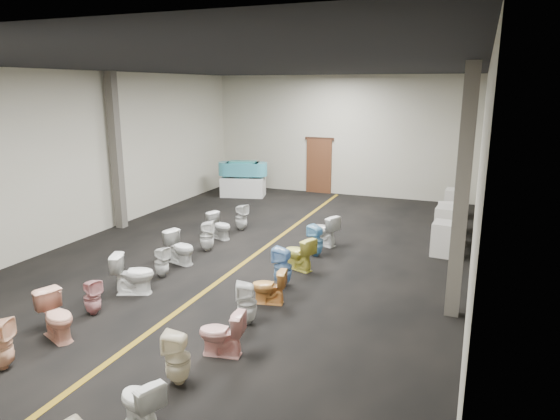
# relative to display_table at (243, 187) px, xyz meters

# --- Properties ---
(floor) EXTENTS (16.00, 16.00, 0.00)m
(floor) POSITION_rel_display_table_xyz_m (3.27, -6.22, -0.36)
(floor) COLOR black
(floor) RESTS_ON ground
(ceiling) EXTENTS (16.00, 16.00, 0.00)m
(ceiling) POSITION_rel_display_table_xyz_m (3.27, -6.22, 4.14)
(ceiling) COLOR black
(ceiling) RESTS_ON ground
(wall_back) EXTENTS (10.00, 0.00, 10.00)m
(wall_back) POSITION_rel_display_table_xyz_m (3.27, 1.78, 1.89)
(wall_back) COLOR #B8B39D
(wall_back) RESTS_ON ground
(wall_left) EXTENTS (0.00, 16.00, 16.00)m
(wall_left) POSITION_rel_display_table_xyz_m (-1.73, -6.22, 1.89)
(wall_left) COLOR #B8B39D
(wall_left) RESTS_ON ground
(wall_right) EXTENTS (0.00, 16.00, 16.00)m
(wall_right) POSITION_rel_display_table_xyz_m (8.27, -6.22, 1.89)
(wall_right) COLOR #B8B39D
(wall_right) RESTS_ON ground
(aisle_stripe) EXTENTS (0.12, 15.60, 0.01)m
(aisle_stripe) POSITION_rel_display_table_xyz_m (3.27, -6.22, -0.36)
(aisle_stripe) COLOR #836213
(aisle_stripe) RESTS_ON floor
(back_door) EXTENTS (1.00, 0.10, 2.10)m
(back_door) POSITION_rel_display_table_xyz_m (2.47, 1.72, 0.69)
(back_door) COLOR #562D19
(back_door) RESTS_ON floor
(door_frame) EXTENTS (1.15, 0.08, 0.10)m
(door_frame) POSITION_rel_display_table_xyz_m (2.47, 1.73, 1.76)
(door_frame) COLOR #331C11
(door_frame) RESTS_ON back_door
(column_left) EXTENTS (0.25, 0.25, 4.50)m
(column_left) POSITION_rel_display_table_xyz_m (-1.48, -5.22, 1.89)
(column_left) COLOR #59544C
(column_left) RESTS_ON floor
(column_right) EXTENTS (0.25, 0.25, 4.50)m
(column_right) POSITION_rel_display_table_xyz_m (8.02, -7.72, 1.89)
(column_right) COLOR #59544C
(column_right) RESTS_ON floor
(display_table) EXTENTS (1.77, 1.18, 0.72)m
(display_table) POSITION_rel_display_table_xyz_m (0.00, 0.00, 0.00)
(display_table) COLOR white
(display_table) RESTS_ON floor
(bathtub) EXTENTS (1.82, 0.96, 0.55)m
(bathtub) POSITION_rel_display_table_xyz_m (-0.00, 0.00, 0.71)
(bathtub) COLOR #3FA1B5
(bathtub) RESTS_ON display_table
(appliance_crate_a) EXTENTS (0.70, 0.70, 0.84)m
(appliance_crate_a) POSITION_rel_display_table_xyz_m (7.67, -4.30, 0.06)
(appliance_crate_a) COLOR silver
(appliance_crate_a) RESTS_ON floor
(appliance_crate_b) EXTENTS (0.76, 0.76, 0.97)m
(appliance_crate_b) POSITION_rel_display_table_xyz_m (7.67, -3.18, 0.13)
(appliance_crate_b) COLOR silver
(appliance_crate_b) RESTS_ON floor
(appliance_crate_c) EXTENTS (0.85, 0.85, 0.79)m
(appliance_crate_c) POSITION_rel_display_table_xyz_m (7.67, -1.96, 0.04)
(appliance_crate_c) COLOR silver
(appliance_crate_c) RESTS_ON floor
(appliance_crate_d) EXTENTS (0.66, 0.66, 0.89)m
(appliance_crate_d) POSITION_rel_display_table_xyz_m (7.67, -0.24, 0.09)
(appliance_crate_d) COLOR silver
(appliance_crate_d) RESTS_ON floor
(toilet_left_1) EXTENTS (0.46, 0.46, 0.80)m
(toilet_left_1) POSITION_rel_display_table_xyz_m (1.93, -12.14, 0.04)
(toilet_left_1) COLOR #F7BB93
(toilet_left_1) RESTS_ON floor
(toilet_left_2) EXTENTS (0.89, 0.70, 0.80)m
(toilet_left_2) POSITION_rel_display_table_xyz_m (1.98, -11.11, 0.04)
(toilet_left_2) COLOR #F5AC91
(toilet_left_2) RESTS_ON floor
(toilet_left_3) EXTENTS (0.39, 0.38, 0.68)m
(toilet_left_3) POSITION_rel_display_table_xyz_m (1.89, -10.19, -0.02)
(toilet_left_3) COLOR #D79396
(toilet_left_3) RESTS_ON floor
(toilet_left_4) EXTENTS (0.93, 0.74, 0.83)m
(toilet_left_4) POSITION_rel_display_table_xyz_m (1.97, -9.10, 0.06)
(toilet_left_4) COLOR white
(toilet_left_4) RESTS_ON floor
(toilet_left_5) EXTENTS (0.35, 0.35, 0.69)m
(toilet_left_5) POSITION_rel_display_table_xyz_m (1.98, -8.14, -0.02)
(toilet_left_5) COLOR silver
(toilet_left_5) RESTS_ON floor
(toilet_left_6) EXTENTS (0.85, 0.61, 0.78)m
(toilet_left_6) POSITION_rel_display_table_xyz_m (1.89, -7.25, 0.03)
(toilet_left_6) COLOR white
(toilet_left_6) RESTS_ON floor
(toilet_left_7) EXTENTS (0.46, 0.45, 0.78)m
(toilet_left_7) POSITION_rel_display_table_xyz_m (1.99, -6.20, 0.03)
(toilet_left_7) COLOR white
(toilet_left_7) RESTS_ON floor
(toilet_left_8) EXTENTS (0.79, 0.59, 0.72)m
(toilet_left_8) POSITION_rel_display_table_xyz_m (1.79, -5.14, 0.00)
(toilet_left_8) COLOR silver
(toilet_left_8) RESTS_ON floor
(toilet_left_9) EXTENTS (0.41, 0.40, 0.77)m
(toilet_left_9) POSITION_rel_display_table_xyz_m (1.97, -4.17, 0.02)
(toilet_left_9) COLOR silver
(toilet_left_9) RESTS_ON floor
(toilet_right_1) EXTENTS (0.78, 0.62, 0.69)m
(toilet_right_1) POSITION_rel_display_table_xyz_m (4.66, -12.45, -0.01)
(toilet_right_1) COLOR white
(toilet_right_1) RESTS_ON floor
(toilet_right_2) EXTENTS (0.44, 0.44, 0.79)m
(toilet_right_2) POSITION_rel_display_table_xyz_m (4.56, -11.48, 0.03)
(toilet_right_2) COLOR #F5E8C6
(toilet_right_2) RESTS_ON floor
(toilet_right_3) EXTENTS (0.78, 0.53, 0.74)m
(toilet_right_3) POSITION_rel_display_table_xyz_m (4.77, -10.57, 0.01)
(toilet_right_3) COLOR #F3ACA4
(toilet_right_3) RESTS_ON floor
(toilet_right_4) EXTENTS (0.46, 0.46, 0.78)m
(toilet_right_4) POSITION_rel_display_table_xyz_m (4.67, -9.46, 0.03)
(toilet_right_4) COLOR white
(toilet_right_4) RESTS_ON floor
(toilet_right_5) EXTENTS (0.73, 0.50, 0.68)m
(toilet_right_5) POSITION_rel_display_table_xyz_m (4.70, -8.54, -0.02)
(toilet_right_5) COLOR #E19948
(toilet_right_5) RESTS_ON floor
(toilet_right_6) EXTENTS (0.40, 0.39, 0.84)m
(toilet_right_6) POSITION_rel_display_table_xyz_m (4.63, -7.62, 0.06)
(toilet_right_6) COLOR #72A0D2
(toilet_right_6) RESTS_ON floor
(toilet_right_7) EXTENTS (0.87, 0.70, 0.78)m
(toilet_right_7) POSITION_rel_display_table_xyz_m (4.62, -6.60, 0.03)
(toilet_right_7) COLOR #DAD151
(toilet_right_7) RESTS_ON floor
(toilet_right_8) EXTENTS (0.47, 0.46, 0.78)m
(toilet_right_8) POSITION_rel_display_table_xyz_m (4.69, -5.55, 0.03)
(toilet_right_8) COLOR #6DADD6
(toilet_right_8) RESTS_ON floor
(toilet_right_9) EXTENTS (0.92, 0.75, 0.82)m
(toilet_right_9) POSITION_rel_display_table_xyz_m (4.61, -4.64, 0.05)
(toilet_right_9) COLOR white
(toilet_right_9) RESTS_ON floor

